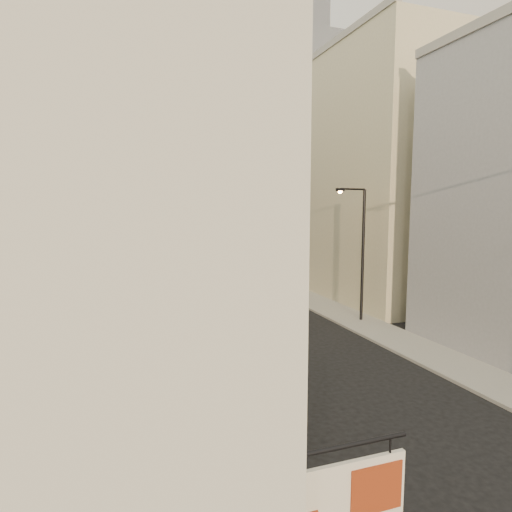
{
  "coord_description": "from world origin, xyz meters",
  "views": [
    {
      "loc": [
        -9.0,
        -1.02,
        7.62
      ],
      "look_at": [
        -1.11,
        21.65,
        4.88
      ],
      "focal_mm": 30.0,
      "sensor_mm": 36.0,
      "label": 1
    }
  ],
  "objects_px": {
    "traffic_light_left": "(137,252)",
    "streetlamp_mid": "(360,247)",
    "clock_tower": "(145,159)",
    "streetlamp_far": "(257,231)",
    "traffic_light_right": "(280,248)",
    "white_tower": "(213,148)"
  },
  "relations": [
    {
      "from": "white_tower",
      "to": "traffic_light_right",
      "type": "height_order",
      "value": "white_tower"
    },
    {
      "from": "clock_tower",
      "to": "traffic_light_right",
      "type": "relative_size",
      "value": 8.98
    },
    {
      "from": "traffic_light_left",
      "to": "clock_tower",
      "type": "bearing_deg",
      "value": -74.76
    },
    {
      "from": "clock_tower",
      "to": "streetlamp_far",
      "type": "bearing_deg",
      "value": -80.08
    },
    {
      "from": "clock_tower",
      "to": "traffic_light_left",
      "type": "distance_m",
      "value": 54.91
    },
    {
      "from": "traffic_light_left",
      "to": "traffic_light_right",
      "type": "height_order",
      "value": "same"
    },
    {
      "from": "clock_tower",
      "to": "streetlamp_mid",
      "type": "bearing_deg",
      "value": -83.72
    },
    {
      "from": "streetlamp_mid",
      "to": "traffic_light_left",
      "type": "bearing_deg",
      "value": 122.05
    },
    {
      "from": "traffic_light_left",
      "to": "streetlamp_mid",
      "type": "bearing_deg",
      "value": 150.07
    },
    {
      "from": "clock_tower",
      "to": "streetlamp_mid",
      "type": "distance_m",
      "value": 70.55
    },
    {
      "from": "traffic_light_left",
      "to": "streetlamp_far",
      "type": "bearing_deg",
      "value": -135.1
    },
    {
      "from": "white_tower",
      "to": "streetlamp_mid",
      "type": "relative_size",
      "value": 4.7
    },
    {
      "from": "white_tower",
      "to": "streetlamp_mid",
      "type": "xyz_separation_m",
      "value": [
        -3.41,
        -55.0,
        -13.57
      ]
    },
    {
      "from": "streetlamp_mid",
      "to": "traffic_light_left",
      "type": "distance_m",
      "value": 20.87
    },
    {
      "from": "traffic_light_right",
      "to": "streetlamp_far",
      "type": "bearing_deg",
      "value": -75.66
    },
    {
      "from": "clock_tower",
      "to": "traffic_light_left",
      "type": "xyz_separation_m",
      "value": [
        -5.49,
        -52.79,
        -14.05
      ]
    },
    {
      "from": "streetlamp_far",
      "to": "traffic_light_left",
      "type": "bearing_deg",
      "value": -177.84
    },
    {
      "from": "white_tower",
      "to": "streetlamp_far",
      "type": "distance_m",
      "value": 35.66
    },
    {
      "from": "clock_tower",
      "to": "streetlamp_mid",
      "type": "xyz_separation_m",
      "value": [
        7.59,
        -69.0,
        -12.59
      ]
    },
    {
      "from": "traffic_light_left",
      "to": "traffic_light_right",
      "type": "xyz_separation_m",
      "value": [
        12.99,
        -2.75,
        0.15
      ]
    },
    {
      "from": "traffic_light_right",
      "to": "white_tower",
      "type": "bearing_deg",
      "value": -76.02
    },
    {
      "from": "white_tower",
      "to": "streetlamp_mid",
      "type": "bearing_deg",
      "value": -93.55
    }
  ]
}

